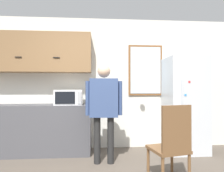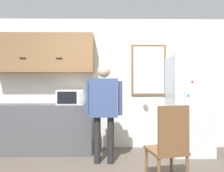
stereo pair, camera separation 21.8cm
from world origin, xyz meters
The scene contains 8 objects.
back_wall centered at (0.00, 2.00, 1.35)m, with size 6.00×0.06×2.70m.
counter centered at (-1.20, 1.68, 0.46)m, with size 2.00×0.57×0.93m.
upper_cabinets centered at (-1.20, 1.81, 1.94)m, with size 2.00×0.35×0.78m.
microwave centered at (-0.62, 1.63, 1.07)m, with size 0.50×0.38×0.28m.
person centered at (0.03, 1.10, 1.00)m, with size 0.61×0.24×1.63m.
refrigerator centered at (1.64, 1.62, 0.92)m, with size 0.73×0.72×1.84m.
chair centered at (0.88, 0.33, 0.54)m, with size 0.53×0.53×1.03m.
window centered at (0.94, 1.96, 1.62)m, with size 0.72×0.05×1.06m.
Camera 2 is at (0.13, -2.21, 1.24)m, focal length 32.00 mm.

